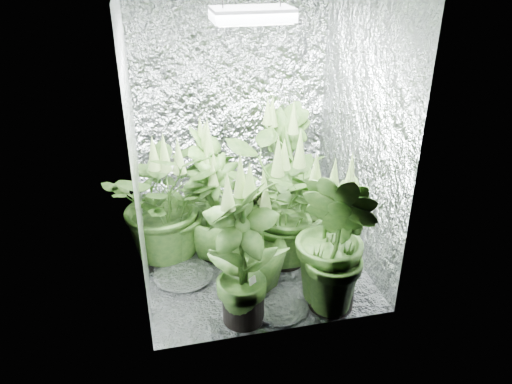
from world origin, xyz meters
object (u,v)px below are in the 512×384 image
Objects in this scene: plant_c at (284,164)px; plant_d at (255,237)px; grow_lamp at (252,15)px; plant_g at (336,241)px; plant_e at (286,206)px; plant_f at (243,252)px; plant_b at (210,188)px; plant_a at (166,201)px; circulation_fan at (315,214)px; plant_h at (213,211)px.

plant_d is at bearing -116.38° from plant_c.
grow_lamp is 0.44× the size of plant_g.
plant_f is at bearing -127.56° from plant_e.
plant_b is 0.91× the size of plant_f.
plant_f is (-0.62, -1.27, 0.03)m from plant_c.
plant_a is 0.95× the size of plant_c.
circulation_fan is at bearing -53.28° from plant_c.
plant_f is 0.80m from plant_h.
plant_h is at bearing -145.02° from plant_c.
plant_a is 0.90m from plant_e.
grow_lamp reaches higher than plant_d.
plant_e is 0.92× the size of plant_f.
plant_h is (-0.07, 0.79, -0.13)m from plant_f.
plant_d is 0.51m from plant_h.
plant_d reaches higher than circulation_fan.
grow_lamp is 0.44× the size of plant_f.
plant_f reaches higher than plant_h.
plant_e is 0.60m from plant_g.
grow_lamp reaches higher than circulation_fan.
plant_a is at bearing 116.28° from plant_f.
plant_g is 1.05m from plant_h.
plant_e is 0.73m from plant_f.
plant_d is at bearing 144.47° from plant_g.
plant_b is 0.99× the size of plant_e.
plant_b is at bearing 85.93° from plant_h.
plant_a reaches higher than plant_d.
plant_h reaches higher than circulation_fan.
plant_b is 3.28× the size of circulation_fan.
plant_c is 1.27m from plant_g.
plant_a is at bearing -151.88° from plant_b.
plant_b is 1.23m from plant_g.
plant_f is (0.05, -1.03, 0.06)m from plant_b.
circulation_fan is (1.24, 0.15, -0.36)m from plant_a.
plant_a reaches higher than plant_b.
plant_f reaches higher than plant_g.
plant_g is (-0.01, -1.27, 0.02)m from plant_c.
plant_f reaches higher than plant_a.
plant_e is at bearing -42.94° from plant_b.
plant_g is (0.66, -1.03, 0.05)m from plant_b.
plant_g reaches higher than plant_e.
plant_e is 0.56m from plant_h.
plant_a is 0.94m from plant_f.
plant_e is at bearing 40.35° from plant_d.
plant_d is (-0.06, -0.31, -1.41)m from grow_lamp.
plant_a reaches higher than plant_h.
circulation_fan is (0.39, 0.42, -0.36)m from plant_e.
plant_a is at bearing 162.03° from grow_lamp.
plant_a is at bearing 162.68° from plant_e.
plant_c reaches higher than plant_b.
plant_c is 0.50m from circulation_fan.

